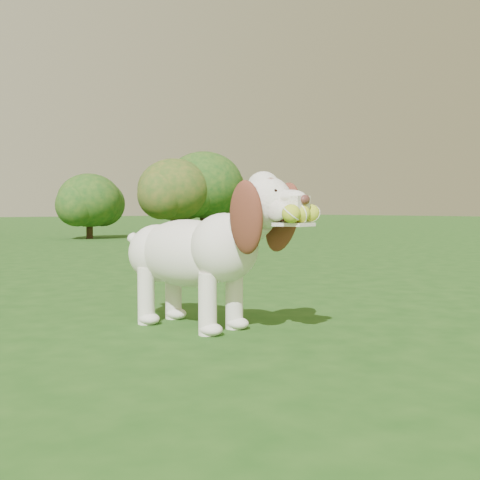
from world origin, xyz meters
TOP-DOWN VIEW (x-y plane):
  - ground at (0.00, 0.00)m, footprint 80.00×80.00m
  - dog at (-0.52, -0.38)m, footprint 0.56×1.21m
  - shrub_f at (6.55, 9.48)m, footprint 1.97×1.97m
  - shrub_d at (5.61, 9.40)m, footprint 1.75×1.75m
  - shrub_c at (2.98, 8.47)m, footprint 1.27×1.27m
  - shrub_h at (8.72, 12.06)m, footprint 2.01×2.01m

SIDE VIEW (x-z plane):
  - ground at x=0.00m, z-range 0.00..0.00m
  - dog at x=-0.52m, z-range 0.03..0.81m
  - shrub_c at x=2.98m, z-range 0.12..1.43m
  - shrub_d at x=5.61m, z-range 0.16..1.97m
  - shrub_f at x=6.55m, z-range 0.18..2.22m
  - shrub_h at x=8.72m, z-range 0.18..2.26m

